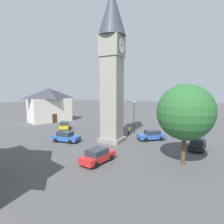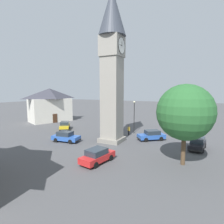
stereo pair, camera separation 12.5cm
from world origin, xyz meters
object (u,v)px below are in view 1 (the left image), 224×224
(clock_tower, at_px, (112,54))
(car_blue_kerb, at_px, (98,156))
(car_white_side, at_px, (64,126))
(pedestrian, at_px, (129,129))
(car_silver_kerb, at_px, (66,137))
(building_terrace_right, at_px, (50,105))
(lamp_post, at_px, (134,112))
(car_red_corner, at_px, (151,135))
(car_black_far, at_px, (197,143))
(tree, at_px, (185,112))

(clock_tower, bearing_deg, car_blue_kerb, 16.16)
(car_white_side, xyz_separation_m, pedestrian, (-1.34, 12.85, 0.25))
(car_silver_kerb, distance_m, building_terrace_right, 20.20)
(car_white_side, distance_m, lamp_post, 13.82)
(car_blue_kerb, relative_size, car_red_corner, 1.03)
(car_white_side, xyz_separation_m, car_black_far, (1.45, 23.54, 0.00))
(car_black_far, bearing_deg, pedestrian, -104.63)
(car_silver_kerb, xyz_separation_m, tree, (1.10, 16.47, 4.66))
(clock_tower, distance_m, lamp_post, 11.13)
(car_silver_kerb, xyz_separation_m, building_terrace_right, (-12.38, -15.60, 3.34))
(car_white_side, height_order, tree, tree)
(building_terrace_right, bearing_deg, car_blue_kerb, 54.57)
(tree, bearing_deg, clock_tower, -112.80)
(car_silver_kerb, distance_m, car_black_far, 18.31)
(car_silver_kerb, relative_size, car_black_far, 1.01)
(car_black_far, bearing_deg, lamp_post, -114.02)
(building_terrace_right, bearing_deg, pedestrian, 78.65)
(lamp_post, bearing_deg, tree, 40.69)
(car_blue_kerb, height_order, car_silver_kerb, same)
(car_blue_kerb, xyz_separation_m, building_terrace_right, (-17.04, -23.95, 3.34))
(pedestrian, xyz_separation_m, lamp_post, (-1.86, 0.25, 2.77))
(car_red_corner, height_order, tree, tree)
(car_blue_kerb, xyz_separation_m, car_white_side, (-11.19, -14.30, 0.00))
(car_silver_kerb, bearing_deg, building_terrace_right, -128.44)
(car_blue_kerb, relative_size, building_terrace_right, 0.39)
(car_white_side, bearing_deg, pedestrian, 95.94)
(car_black_far, bearing_deg, car_white_side, -93.53)
(car_red_corner, height_order, car_black_far, same)
(car_red_corner, xyz_separation_m, pedestrian, (-1.19, -4.23, 0.25))
(car_white_side, height_order, pedestrian, pedestrian)
(building_terrace_right, bearing_deg, car_red_corner, 77.95)
(clock_tower, bearing_deg, tree, 67.20)
(car_red_corner, bearing_deg, car_black_far, 76.08)
(clock_tower, xyz_separation_m, car_blue_kerb, (7.93, 2.30, -12.02))
(car_red_corner, xyz_separation_m, car_black_far, (1.60, 6.46, 0.00))
(car_silver_kerb, bearing_deg, pedestrian, 138.74)
(clock_tower, relative_size, car_black_far, 5.11)
(car_white_side, bearing_deg, clock_tower, 74.82)
(clock_tower, relative_size, tree, 2.64)
(car_blue_kerb, height_order, lamp_post, lamp_post)
(car_white_side, distance_m, tree, 24.14)
(car_black_far, relative_size, pedestrian, 2.53)
(car_black_far, distance_m, building_terrace_right, 34.15)
(tree, xyz_separation_m, lamp_post, (-10.83, -9.32, -1.65))
(car_blue_kerb, distance_m, building_terrace_right, 29.59)
(pedestrian, height_order, lamp_post, lamp_post)
(car_black_far, relative_size, lamp_post, 0.74)
(car_black_far, distance_m, lamp_post, 11.82)
(car_red_corner, bearing_deg, car_blue_kerb, -13.79)
(tree, bearing_deg, lamp_post, -139.31)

